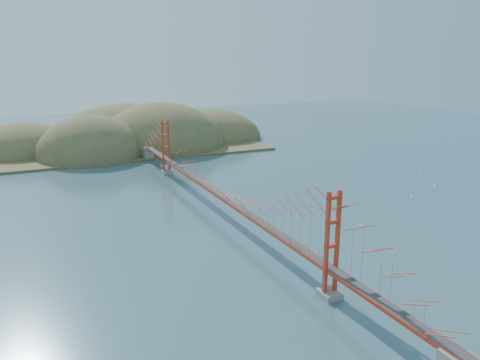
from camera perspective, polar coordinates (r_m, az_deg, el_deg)
name	(u,v)px	position (r m, az deg, el deg)	size (l,w,h in m)	color
ground	(220,214)	(76.02, -2.47, -4.15)	(320.00, 320.00, 0.00)	#335666
bridge	(219,172)	(74.22, -2.59, 1.02)	(2.20, 94.40, 12.00)	gray
far_headlands	(137,144)	(140.40, -12.50, 4.28)	(84.00, 58.00, 25.00)	brown
sailboat_0	(360,225)	(72.86, 14.48, -5.36)	(0.46, 0.54, 0.62)	white
sailboat_15	(338,168)	(108.81, 11.82, 1.43)	(0.67, 0.67, 0.70)	white
sailboat_10	(393,253)	(64.18, 18.11, -8.42)	(0.47, 0.53, 0.60)	white
sailboat_12	(251,169)	(105.89, 1.40, 1.37)	(0.59, 0.51, 0.67)	white
sailboat_2	(352,206)	(81.86, 13.47, -3.07)	(0.51, 0.45, 0.57)	white
sailboat_7	(317,173)	(103.24, 9.40, 0.82)	(0.50, 0.43, 0.57)	white
sailboat_8	(338,162)	(114.89, 11.89, 2.11)	(0.56, 0.56, 0.59)	white
sailboat_9	(420,170)	(111.86, 21.07, 1.10)	(0.66, 0.66, 0.70)	white
sailboat_16	(317,186)	(93.24, 9.33, -0.67)	(0.67, 0.67, 0.72)	white
sailboat_5	(435,185)	(99.74, 22.65, -0.62)	(0.56, 0.64, 0.73)	white
sailboat_3	(261,183)	(94.27, 2.54, -0.32)	(0.59, 0.59, 0.65)	white
sailboat_11	(389,176)	(104.23, 17.71, 0.45)	(0.60, 0.59, 0.68)	white
sailboat_4	(364,165)	(113.17, 14.83, 1.74)	(0.53, 0.53, 0.56)	white
sailboat_14	(411,196)	(90.34, 20.16, -1.89)	(0.66, 0.66, 0.69)	white
sailboat_extra_0	(425,164)	(119.34, 21.68, 1.85)	(0.63, 0.63, 0.68)	white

